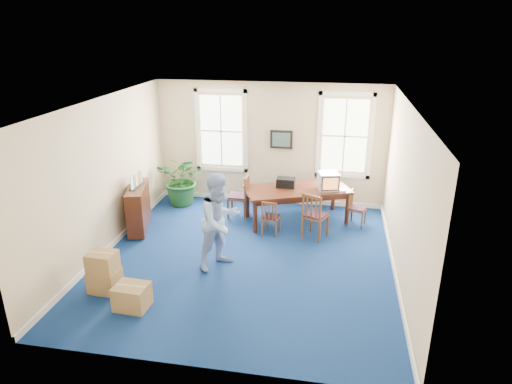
% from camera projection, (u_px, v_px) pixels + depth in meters
% --- Properties ---
extents(floor, '(6.50, 6.50, 0.00)m').
position_uv_depth(floor, '(246.00, 258.00, 9.48)').
color(floor, navy).
rests_on(floor, ground).
extents(ceiling, '(6.50, 6.50, 0.00)m').
position_uv_depth(ceiling, '(245.00, 104.00, 8.35)').
color(ceiling, white).
rests_on(ceiling, ground).
extents(wall_back, '(6.50, 0.00, 6.50)m').
position_uv_depth(wall_back, '(270.00, 144.00, 11.91)').
color(wall_back, '#CEB58F').
rests_on(wall_back, ground).
extents(wall_front, '(6.50, 0.00, 6.50)m').
position_uv_depth(wall_front, '(196.00, 269.00, 5.92)').
color(wall_front, '#CEB58F').
rests_on(wall_front, ground).
extents(wall_left, '(0.00, 6.50, 6.50)m').
position_uv_depth(wall_left, '(103.00, 177.00, 9.41)').
color(wall_left, '#CEB58F').
rests_on(wall_left, ground).
extents(wall_right, '(0.00, 6.50, 6.50)m').
position_uv_depth(wall_right, '(405.00, 195.00, 8.42)').
color(wall_right, '#CEB58F').
rests_on(wall_right, ground).
extents(baseboard_back, '(6.00, 0.04, 0.12)m').
position_uv_depth(baseboard_back, '(269.00, 199.00, 12.43)').
color(baseboard_back, white).
rests_on(baseboard_back, ground).
extents(baseboard_left, '(0.04, 6.50, 0.12)m').
position_uv_depth(baseboard_left, '(113.00, 244.00, 9.95)').
color(baseboard_left, white).
rests_on(baseboard_left, ground).
extents(baseboard_right, '(0.04, 6.50, 0.12)m').
position_uv_depth(baseboard_right, '(394.00, 268.00, 8.97)').
color(baseboard_right, white).
rests_on(baseboard_right, ground).
extents(window_left, '(1.40, 0.12, 2.20)m').
position_uv_depth(window_left, '(221.00, 131.00, 12.00)').
color(window_left, white).
rests_on(window_left, ground).
extents(window_right, '(1.40, 0.12, 2.20)m').
position_uv_depth(window_right, '(345.00, 136.00, 11.47)').
color(window_right, white).
rests_on(window_right, ground).
extents(wall_picture, '(0.58, 0.06, 0.48)m').
position_uv_depth(wall_picture, '(281.00, 139.00, 11.76)').
color(wall_picture, black).
rests_on(wall_picture, ground).
extents(conference_table, '(2.71, 1.97, 0.84)m').
position_uv_depth(conference_table, '(297.00, 204.00, 11.12)').
color(conference_table, '#431C0F').
rests_on(conference_table, ground).
extents(crt_tv, '(0.58, 0.61, 0.42)m').
position_uv_depth(crt_tv, '(328.00, 181.00, 10.83)').
color(crt_tv, '#B7B7BC').
rests_on(crt_tv, conference_table).
extents(game_console, '(0.19, 0.21, 0.04)m').
position_uv_depth(game_console, '(342.00, 190.00, 10.79)').
color(game_console, white).
rests_on(game_console, conference_table).
extents(equipment_bag, '(0.45, 0.30, 0.22)m').
position_uv_depth(equipment_bag, '(286.00, 183.00, 11.03)').
color(equipment_bag, black).
rests_on(equipment_bag, conference_table).
extents(chair_near_left, '(0.42, 0.42, 0.84)m').
position_uv_depth(chair_near_left, '(271.00, 217.00, 10.43)').
color(chair_near_left, brown).
rests_on(chair_near_left, ground).
extents(chair_near_right, '(0.64, 0.64, 1.08)m').
position_uv_depth(chair_near_right, '(316.00, 215.00, 10.22)').
color(chair_near_right, brown).
rests_on(chair_near_right, ground).
extents(chair_end_left, '(0.50, 0.50, 1.08)m').
position_uv_depth(chair_end_left, '(238.00, 196.00, 11.32)').
color(chair_end_left, brown).
rests_on(chair_end_left, ground).
extents(chair_end_right, '(0.48, 0.48, 0.86)m').
position_uv_depth(chair_end_right, '(357.00, 208.00, 10.88)').
color(chair_end_right, brown).
rests_on(chair_end_right, ground).
extents(man, '(1.15, 1.20, 1.94)m').
position_uv_depth(man, '(220.00, 221.00, 8.87)').
color(man, '#95B1E0').
rests_on(man, ground).
extents(credenza, '(0.71, 1.36, 1.03)m').
position_uv_depth(credenza, '(139.00, 209.00, 10.63)').
color(credenza, '#431C0F').
rests_on(credenza, ground).
extents(brochure_rack, '(0.39, 0.76, 0.34)m').
position_uv_depth(brochure_rack, '(137.00, 181.00, 10.39)').
color(brochure_rack, '#99999E').
rests_on(brochure_rack, credenza).
extents(potted_plant, '(1.40, 1.26, 1.38)m').
position_uv_depth(potted_plant, '(183.00, 180.00, 12.03)').
color(potted_plant, '#19471B').
rests_on(potted_plant, ground).
extents(cardboard_boxes, '(1.54, 1.54, 0.81)m').
position_uv_depth(cardboard_boxes, '(117.00, 269.00, 8.26)').
color(cardboard_boxes, '#A57D49').
rests_on(cardboard_boxes, ground).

